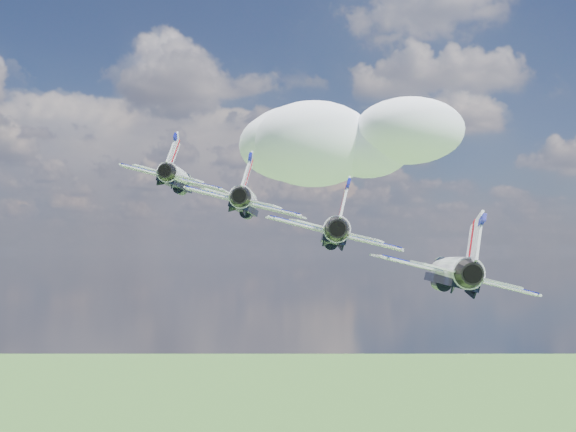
# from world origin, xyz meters

# --- Properties ---
(cloud_far) EXTENTS (65.25, 51.27, 25.63)m
(cloud_far) POSITION_xyz_m (15.25, 186.07, 178.98)
(cloud_far) COLOR white
(jet_0) EXTENTS (12.84, 17.35, 7.68)m
(jet_0) POSITION_xyz_m (-9.76, -2.40, 149.29)
(jet_0) COLOR silver
(jet_1) EXTENTS (12.84, 17.35, 7.68)m
(jet_1) POSITION_xyz_m (-1.10, -10.52, 146.07)
(jet_1) COLOR white
(jet_2) EXTENTS (12.84, 17.35, 7.68)m
(jet_2) POSITION_xyz_m (7.55, -18.65, 142.85)
(jet_2) COLOR white
(jet_3) EXTENTS (12.84, 17.35, 7.68)m
(jet_3) POSITION_xyz_m (16.21, -26.77, 139.63)
(jet_3) COLOR white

